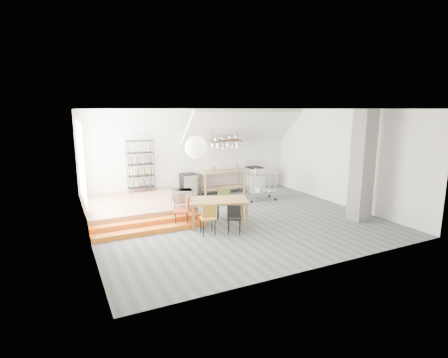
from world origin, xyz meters
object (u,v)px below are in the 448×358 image
rolling_cart (261,183)px  dining_table (219,202)px  stove (254,178)px  mini_fridge (188,185)px

rolling_cart → dining_table: bearing=-136.4°
dining_table → stove: bearing=66.9°
dining_table → rolling_cart: bearing=56.5°
dining_table → rolling_cart: size_ratio=1.70×
rolling_cart → mini_fridge: bearing=152.2°
rolling_cart → mini_fridge: (-2.19, 1.53, -0.20)m
dining_table → rolling_cart: rolling_cart is taller
dining_table → mini_fridge: size_ratio=2.03×
stove → mini_fridge: 2.79m
stove → mini_fridge: bearing=179.1°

